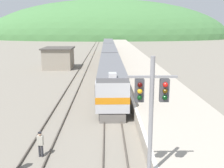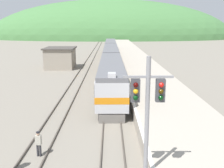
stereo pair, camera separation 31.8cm
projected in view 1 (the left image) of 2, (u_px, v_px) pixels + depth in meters
The scene contains 10 objects.
track_main at pixel (108, 52), 77.18m from camera, with size 1.52×180.00×0.16m.
track_siding at pixel (92, 53), 77.09m from camera, with size 1.52×180.00×0.16m.
platform at pixel (133, 60), 57.67m from camera, with size 6.77×140.00×1.14m.
distant_hills at pixel (108, 38), 161.09m from camera, with size 148.74×66.93×46.08m.
station_shed at pixel (59, 58), 49.26m from camera, with size 5.58×6.38×3.90m.
express_train_lead_car at pixel (111, 77), 30.57m from camera, with size 2.88×19.42×4.21m.
carriage_second at pixel (109, 56), 51.17m from camera, with size 2.87×20.59×3.85m.
carriage_third at pixel (108, 47), 72.11m from camera, with size 2.87×20.59×3.85m.
signal_mast_main at pixel (151, 109), 11.66m from camera, with size 2.20×0.42×6.73m.
track_worker at pixel (40, 143), 16.13m from camera, with size 0.39×0.27×1.63m.
Camera 1 is at (-0.46, -7.34, 8.02)m, focal length 42.00 mm.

